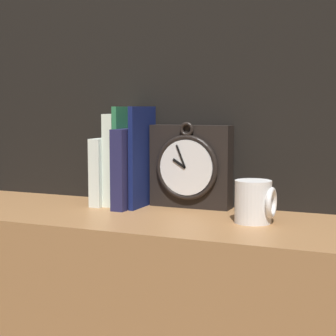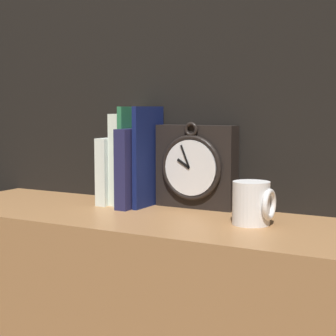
% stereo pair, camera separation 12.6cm
% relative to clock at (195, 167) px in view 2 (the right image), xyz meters
% --- Properties ---
extents(wall_back, '(6.00, 0.05, 2.60)m').
position_rel_clock_xyz_m(wall_back, '(0.00, 0.06, 0.27)').
color(wall_back, black).
rests_on(wall_back, ground_plane).
extents(clock, '(0.20, 0.06, 0.21)m').
position_rel_clock_xyz_m(clock, '(0.00, 0.00, 0.00)').
color(clock, black).
rests_on(clock, bookshelf).
extents(book_slot0_white, '(0.03, 0.13, 0.17)m').
position_rel_clock_xyz_m(book_slot0_white, '(-0.21, -0.04, -0.02)').
color(book_slot0_white, white).
rests_on(book_slot0_white, bookshelf).
extents(book_slot1_white, '(0.03, 0.12, 0.23)m').
position_rel_clock_xyz_m(book_slot1_white, '(-0.19, -0.03, 0.01)').
color(book_slot1_white, white).
rests_on(book_slot1_white, bookshelf).
extents(book_slot2_green, '(0.01, 0.12, 0.25)m').
position_rel_clock_xyz_m(book_slot2_green, '(-0.16, -0.03, 0.02)').
color(book_slot2_green, '#297145').
rests_on(book_slot2_green, bookshelf).
extents(book_slot3_navy, '(0.03, 0.16, 0.20)m').
position_rel_clock_xyz_m(book_slot3_navy, '(-0.14, -0.05, -0.00)').
color(book_slot3_navy, '#202049').
rests_on(book_slot3_navy, bookshelf).
extents(book_slot4_navy, '(0.01, 0.13, 0.25)m').
position_rel_clock_xyz_m(book_slot4_navy, '(-0.11, -0.04, 0.02)').
color(book_slot4_navy, '#111B50').
rests_on(book_slot4_navy, bookshelf).
extents(mug, '(0.09, 0.08, 0.09)m').
position_rel_clock_xyz_m(mug, '(0.20, -0.12, -0.06)').
color(mug, white).
rests_on(mug, bookshelf).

